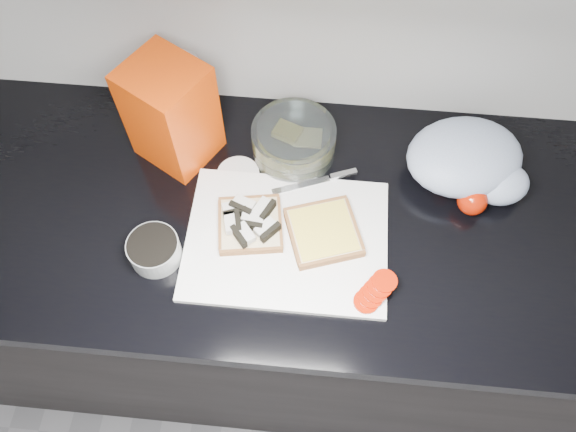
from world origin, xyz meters
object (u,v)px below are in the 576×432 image
object	(u,v)px
glass_bowl	(294,141)
steel_canister	(186,100)
cutting_board	(287,240)
bread_bag	(171,113)

from	to	relation	value
glass_bowl	steel_canister	size ratio (longest dim) A/B	0.88
cutting_board	bread_bag	xyz separation A→B (m)	(-0.26, 0.21, 0.11)
bread_bag	steel_canister	distance (m)	0.06
glass_bowl	bread_bag	size ratio (longest dim) A/B	0.77
cutting_board	steel_canister	distance (m)	0.36
glass_bowl	steel_canister	bearing A→B (deg)	170.62
glass_bowl	steel_canister	xyz separation A→B (m)	(-0.23, 0.04, 0.06)
glass_bowl	bread_bag	distance (m)	0.26
steel_canister	glass_bowl	bearing A→B (deg)	-9.38
steel_canister	cutting_board	bearing A→B (deg)	-47.78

